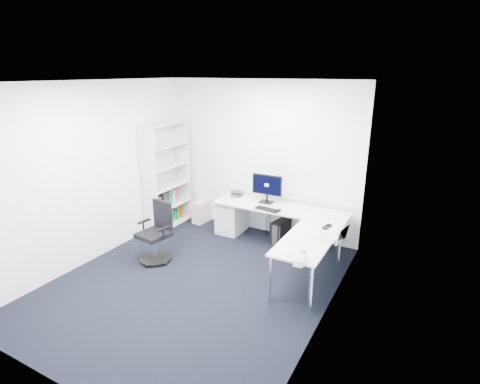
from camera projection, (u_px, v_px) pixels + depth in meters
The scene contains 22 objects.
ground at pixel (195, 282), 5.25m from camera, with size 4.20×4.20×0.00m, color black.
ceiling at pixel (187, 81), 4.42m from camera, with size 4.20×4.20×0.00m, color white.
wall_back at pixel (261, 159), 6.59m from camera, with size 3.60×0.02×2.70m, color white.
wall_front at pixel (42, 258), 3.07m from camera, with size 3.60×0.02×2.70m, color white.
wall_left at pixel (94, 173), 5.65m from camera, with size 0.02×4.20×2.70m, color white.
wall_right at pixel (328, 214), 4.02m from camera, with size 0.02×4.20×2.70m, color white.
l_desk at pixel (272, 232), 6.07m from camera, with size 2.25×1.26×0.66m, color silver, non-canonical shape.
drawer_pedestal at pixel (232, 215), 6.81m from camera, with size 0.42×0.52×0.64m, color silver.
bookshelf at pixel (166, 176), 6.90m from camera, with size 0.38×0.98×1.95m, color silver, non-canonical shape.
task_chair at pixel (153, 233), 5.70m from camera, with size 0.52×0.52×0.93m, color black, non-canonical shape.
black_pc_tower at pixel (281, 231), 6.41m from camera, with size 0.18×0.41×0.40m, color black.
beige_pc_tower at pixel (203, 211), 7.32m from camera, with size 0.20×0.45×0.42m, color #BDB2A1.
power_strip at pixel (311, 241), 6.48m from camera, with size 0.31×0.05×0.04m, color silver.
monitor at pixel (267, 188), 6.37m from camera, with size 0.53×0.17×0.51m, color black, non-canonical shape.
black_keyboard at pixel (267, 209), 6.11m from camera, with size 0.41×0.15×0.02m, color black.
mouse at pixel (278, 211), 6.03m from camera, with size 0.06×0.10×0.03m, color black.
desk_phone at pixel (237, 193), 6.76m from camera, with size 0.18×0.18×0.13m, color #2E2E31, non-canonical shape.
laptop at pixel (328, 231), 5.00m from camera, with size 0.35×0.34×0.25m, color silver, non-canonical shape.
white_keyboard at pixel (299, 238), 5.06m from camera, with size 0.11×0.40×0.01m, color silver.
headphones at pixel (327, 226), 5.41m from camera, with size 0.12×0.19×0.05m, color black, non-canonical shape.
orange_fruit at pixel (303, 253), 4.57m from camera, with size 0.08×0.08×0.08m, color orange.
tissue_box at pixel (300, 260), 4.40m from camera, with size 0.11×0.21×0.07m, color silver.
Camera 1 is at (2.75, -3.75, 2.81)m, focal length 28.00 mm.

